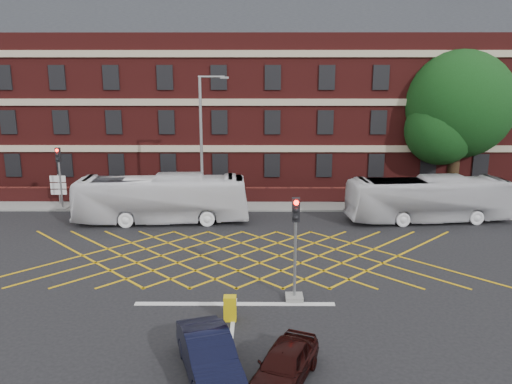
{
  "coord_description": "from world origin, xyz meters",
  "views": [
    {
      "loc": [
        0.94,
        -21.88,
        8.87
      ],
      "look_at": [
        0.83,
        1.5,
        3.45
      ],
      "focal_mm": 35.0,
      "sensor_mm": 36.0,
      "label": 1
    }
  ],
  "objects_px": {
    "bus_left": "(162,199)",
    "traffic_light_near": "(295,259)",
    "deciduous_tree": "(458,112)",
    "bus_right": "(428,199)",
    "direction_signs": "(58,186)",
    "utility_cabinet": "(230,308)",
    "car_navy": "(209,356)",
    "car_maroon": "(284,364)",
    "traffic_light_far": "(61,185)",
    "street_lamp": "(203,171)"
  },
  "relations": [
    {
      "from": "bus_left",
      "to": "traffic_light_near",
      "type": "distance_m",
      "value": 13.41
    },
    {
      "from": "deciduous_tree",
      "to": "bus_right",
      "type": "bearing_deg",
      "value": -119.64
    },
    {
      "from": "direction_signs",
      "to": "utility_cabinet",
      "type": "height_order",
      "value": "direction_signs"
    },
    {
      "from": "bus_right",
      "to": "car_navy",
      "type": "relative_size",
      "value": 2.53
    },
    {
      "from": "bus_left",
      "to": "car_maroon",
      "type": "distance_m",
      "value": 18.09
    },
    {
      "from": "car_navy",
      "to": "traffic_light_near",
      "type": "xyz_separation_m",
      "value": [
        2.95,
        5.26,
        1.1
      ]
    },
    {
      "from": "bus_left",
      "to": "bus_right",
      "type": "bearing_deg",
      "value": -92.52
    },
    {
      "from": "car_maroon",
      "to": "traffic_light_far",
      "type": "xyz_separation_m",
      "value": [
        -14.08,
        19.51,
        1.18
      ]
    },
    {
      "from": "traffic_light_near",
      "to": "direction_signs",
      "type": "distance_m",
      "value": 21.76
    },
    {
      "from": "bus_left",
      "to": "utility_cabinet",
      "type": "bearing_deg",
      "value": -162.51
    },
    {
      "from": "traffic_light_far",
      "to": "utility_cabinet",
      "type": "height_order",
      "value": "traffic_light_far"
    },
    {
      "from": "traffic_light_near",
      "to": "street_lamp",
      "type": "distance_m",
      "value": 13.09
    },
    {
      "from": "traffic_light_far",
      "to": "car_navy",
      "type": "bearing_deg",
      "value": -58.34
    },
    {
      "from": "street_lamp",
      "to": "utility_cabinet",
      "type": "xyz_separation_m",
      "value": [
        2.44,
        -13.78,
        -2.59
      ]
    },
    {
      "from": "traffic_light_near",
      "to": "utility_cabinet",
      "type": "height_order",
      "value": "traffic_light_near"
    },
    {
      "from": "deciduous_tree",
      "to": "street_lamp",
      "type": "distance_m",
      "value": 20.0
    },
    {
      "from": "bus_left",
      "to": "deciduous_tree",
      "type": "xyz_separation_m",
      "value": [
        20.93,
        7.93,
        4.78
      ]
    },
    {
      "from": "car_navy",
      "to": "traffic_light_near",
      "type": "height_order",
      "value": "traffic_light_near"
    },
    {
      "from": "car_navy",
      "to": "traffic_light_far",
      "type": "bearing_deg",
      "value": 103.58
    },
    {
      "from": "bus_right",
      "to": "direction_signs",
      "type": "bearing_deg",
      "value": 75.97
    },
    {
      "from": "car_navy",
      "to": "deciduous_tree",
      "type": "xyz_separation_m",
      "value": [
        16.44,
        24.34,
        5.61
      ]
    },
    {
      "from": "bus_right",
      "to": "car_navy",
      "type": "bearing_deg",
      "value": 138.95
    },
    {
      "from": "traffic_light_far",
      "to": "street_lamp",
      "type": "xyz_separation_m",
      "value": [
        9.82,
        -1.87,
        1.3
      ]
    },
    {
      "from": "bus_left",
      "to": "car_navy",
      "type": "xyz_separation_m",
      "value": [
        4.49,
        -16.42,
        -0.83
      ]
    },
    {
      "from": "bus_left",
      "to": "deciduous_tree",
      "type": "distance_m",
      "value": 22.89
    },
    {
      "from": "bus_left",
      "to": "bus_right",
      "type": "xyz_separation_m",
      "value": [
        16.57,
        0.26,
        -0.07
      ]
    },
    {
      "from": "utility_cabinet",
      "to": "deciduous_tree",
      "type": "bearing_deg",
      "value": 52.44
    },
    {
      "from": "bus_right",
      "to": "car_maroon",
      "type": "xyz_separation_m",
      "value": [
        -9.82,
        -17.02,
        -0.83
      ]
    },
    {
      "from": "bus_right",
      "to": "car_navy",
      "type": "height_order",
      "value": "bus_right"
    },
    {
      "from": "bus_right",
      "to": "traffic_light_far",
      "type": "bearing_deg",
      "value": 78.91
    },
    {
      "from": "car_maroon",
      "to": "street_lamp",
      "type": "bearing_deg",
      "value": 126.26
    },
    {
      "from": "car_navy",
      "to": "street_lamp",
      "type": "height_order",
      "value": "street_lamp"
    },
    {
      "from": "bus_left",
      "to": "street_lamp",
      "type": "height_order",
      "value": "street_lamp"
    },
    {
      "from": "car_maroon",
      "to": "traffic_light_near",
      "type": "distance_m",
      "value": 5.76
    },
    {
      "from": "street_lamp",
      "to": "utility_cabinet",
      "type": "height_order",
      "value": "street_lamp"
    },
    {
      "from": "bus_right",
      "to": "bus_left",
      "type": "bearing_deg",
      "value": 85.77
    },
    {
      "from": "car_navy",
      "to": "street_lamp",
      "type": "xyz_separation_m",
      "value": [
        -2.0,
        17.31,
        2.4
      ]
    },
    {
      "from": "car_maroon",
      "to": "utility_cabinet",
      "type": "distance_m",
      "value": 4.28
    },
    {
      "from": "utility_cabinet",
      "to": "traffic_light_near",
      "type": "bearing_deg",
      "value": 34.55
    },
    {
      "from": "bus_left",
      "to": "car_navy",
      "type": "height_order",
      "value": "bus_left"
    },
    {
      "from": "bus_right",
      "to": "car_navy",
      "type": "xyz_separation_m",
      "value": [
        -12.08,
        -16.68,
        -0.75
      ]
    },
    {
      "from": "car_navy",
      "to": "traffic_light_near",
      "type": "bearing_deg",
      "value": 42.64
    },
    {
      "from": "bus_right",
      "to": "traffic_light_far",
      "type": "height_order",
      "value": "traffic_light_far"
    },
    {
      "from": "bus_right",
      "to": "direction_signs",
      "type": "xyz_separation_m",
      "value": [
        -24.63,
        3.85,
        -0.04
      ]
    },
    {
      "from": "traffic_light_near",
      "to": "utility_cabinet",
      "type": "bearing_deg",
      "value": -145.45
    },
    {
      "from": "car_navy",
      "to": "direction_signs",
      "type": "height_order",
      "value": "direction_signs"
    },
    {
      "from": "car_navy",
      "to": "street_lamp",
      "type": "bearing_deg",
      "value": 78.52
    },
    {
      "from": "traffic_light_near",
      "to": "direction_signs",
      "type": "height_order",
      "value": "traffic_light_near"
    },
    {
      "from": "direction_signs",
      "to": "car_maroon",
      "type": "bearing_deg",
      "value": -54.64
    },
    {
      "from": "deciduous_tree",
      "to": "traffic_light_near",
      "type": "bearing_deg",
      "value": -125.26
    }
  ]
}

